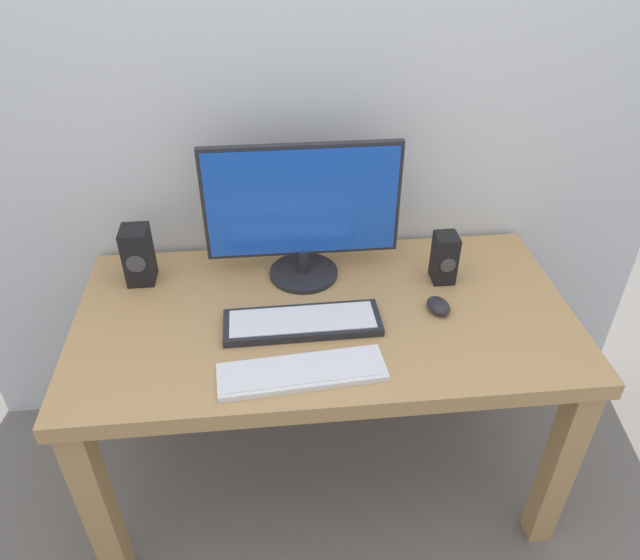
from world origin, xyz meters
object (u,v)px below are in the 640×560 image
(speaker_left, at_px, (138,255))
(speaker_right, at_px, (444,258))
(monitor, at_px, (302,211))
(desk, at_px, (325,339))
(mouse, at_px, (438,306))
(keyboard_primary, at_px, (302,322))
(keyboard_secondary, at_px, (302,372))

(speaker_left, bearing_deg, speaker_right, -5.56)
(monitor, distance_m, speaker_left, 0.55)
(desk, bearing_deg, mouse, -5.04)
(mouse, bearing_deg, monitor, 131.34)
(desk, bearing_deg, monitor, 102.93)
(monitor, xyz_separation_m, keyboard_primary, (-0.02, -0.27, -0.22))
(keyboard_primary, height_order, speaker_right, speaker_right)
(keyboard_primary, xyz_separation_m, speaker_right, (0.47, 0.19, 0.07))
(mouse, bearing_deg, speaker_right, 54.04)
(keyboard_secondary, distance_m, speaker_right, 0.63)
(speaker_right, xyz_separation_m, speaker_left, (-0.98, 0.10, 0.01))
(mouse, xyz_separation_m, speaker_right, (0.06, 0.16, 0.06))
(speaker_right, bearing_deg, speaker_left, 174.44)
(speaker_left, bearing_deg, monitor, -1.89)
(desk, height_order, keyboard_secondary, keyboard_secondary)
(monitor, distance_m, mouse, 0.51)
(desk, height_order, speaker_left, speaker_left)
(speaker_left, bearing_deg, mouse, -15.70)
(keyboard_primary, height_order, keyboard_secondary, keyboard_primary)
(desk, relative_size, speaker_left, 7.92)
(monitor, height_order, speaker_left, monitor)
(keyboard_primary, bearing_deg, desk, 39.73)
(keyboard_secondary, bearing_deg, speaker_left, 134.71)
(desk, relative_size, speaker_right, 9.10)
(monitor, xyz_separation_m, speaker_right, (0.45, -0.08, -0.15))
(keyboard_secondary, distance_m, speaker_left, 0.70)
(desk, xyz_separation_m, speaker_right, (0.40, 0.13, 0.19))
(monitor, xyz_separation_m, speaker_left, (-0.53, 0.02, -0.14))
(desk, height_order, mouse, mouse)
(monitor, bearing_deg, speaker_right, -9.82)
(keyboard_primary, xyz_separation_m, mouse, (0.42, 0.03, 0.01))
(keyboard_primary, relative_size, keyboard_secondary, 1.01)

